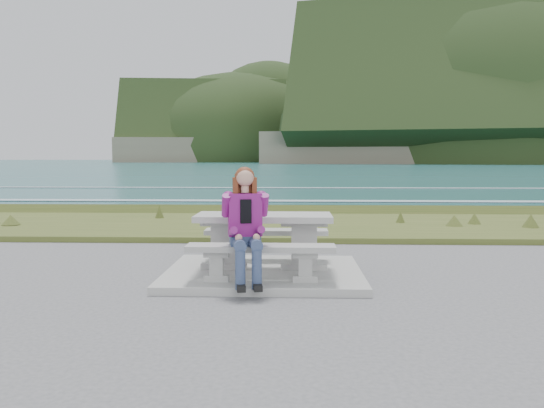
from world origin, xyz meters
The scene contains 8 objects.
concrete_slab centered at (0.00, 0.00, 0.05)m, with size 2.60×2.10×0.10m, color #989994.
picnic_table centered at (0.00, 0.00, 0.68)m, with size 1.80×0.75×0.75m.
bench_landward centered at (0.00, -0.70, 0.45)m, with size 1.80×0.35×0.45m.
bench_seaward centered at (0.00, 0.70, 0.45)m, with size 1.80×0.35×0.45m.
grass_verge centered at (0.00, 5.00, 0.00)m, with size 160.00×4.50×0.22m, color #34491B.
shore_drop centered at (0.00, 7.90, 0.00)m, with size 160.00×0.80×2.20m, color #69614E.
ocean centered at (0.00, 25.09, -1.74)m, with size 1600.00×1600.00×0.09m.
seated_woman centered at (-0.16, -0.83, 0.61)m, with size 0.50×0.74×1.39m.
Camera 1 is at (0.37, -7.02, 1.60)m, focal length 35.00 mm.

